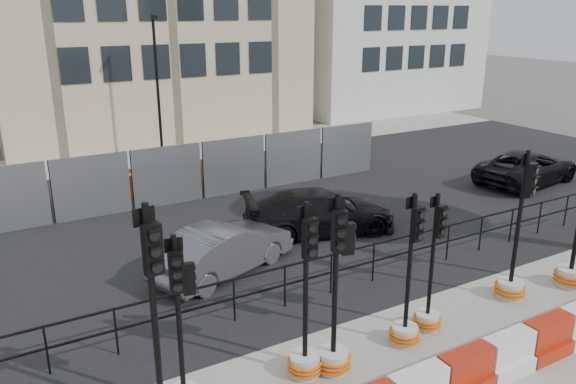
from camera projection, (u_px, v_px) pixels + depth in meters
ground at (362, 318)px, 11.83m from camera, size 120.00×120.00×0.00m
road at (227, 216)px, 17.59m from camera, size 40.00×14.00×0.03m
sidewalk_far at (145, 155)px, 25.02m from camera, size 40.00×4.00×0.02m
kerb_railing at (331, 267)px, 12.60m from camera, size 18.00×0.04×1.00m
heras_fencing at (181, 176)px, 19.38m from camera, size 14.33×1.72×2.00m
lamp_post_far at (158, 84)px, 23.42m from camera, size 0.12×0.56×6.00m
barrier_row at (465, 374)px, 9.40m from camera, size 13.60×0.50×0.80m
traffic_signal_a at (160, 379)px, 8.66m from camera, size 0.72×0.72×3.64m
traffic_signal_b at (183, 371)px, 8.90m from camera, size 0.60×0.60×3.06m
traffic_signal_c at (305, 342)px, 9.78m from camera, size 0.64×0.64×3.25m
traffic_signal_d at (335, 332)px, 9.85m from camera, size 0.66×0.66×3.36m
traffic_signal_e at (406, 314)px, 10.73m from camera, size 0.61×0.61×3.08m
traffic_signal_f at (430, 298)px, 11.23m from camera, size 0.57×0.57×2.91m
traffic_signal_g at (513, 269)px, 12.43m from camera, size 0.67×0.67×3.43m
traffic_signal_h at (574, 256)px, 12.96m from camera, size 0.73×0.73×3.69m
car_b at (224, 249)px, 13.68m from camera, size 3.90×4.72×1.26m
car_c at (320, 212)px, 16.16m from camera, size 4.06×5.33×1.28m
car_d at (527, 167)px, 20.80m from camera, size 3.33×5.07×1.25m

